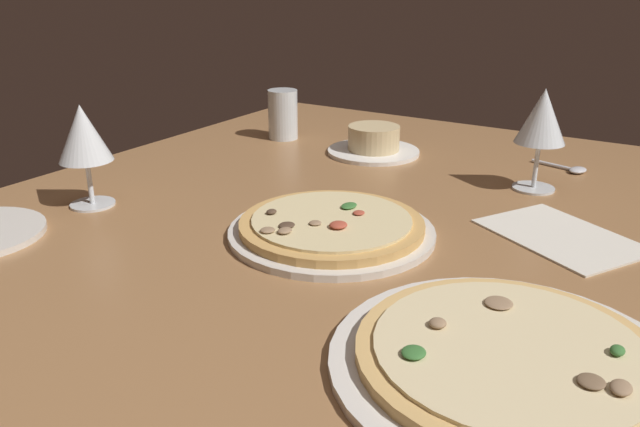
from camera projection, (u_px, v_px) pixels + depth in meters
dining_table at (311, 243)px, 91.41cm from camera, size 150.00×110.00×4.00cm
pizza_main at (330, 229)px, 88.10cm from camera, size 29.03×29.03×3.37cm
pizza_side at (509, 359)px, 58.89cm from camera, size 33.80×33.80×3.38cm
ramekin_on_saucer at (374, 143)px, 127.09cm from camera, size 18.50×18.50×5.69cm
wine_glass_far at (83, 136)px, 96.05cm from camera, size 8.20×8.20×16.08cm
wine_glass_near at (542, 119)px, 103.03cm from camera, size 8.21×8.21×17.08cm
water_glass at (283, 117)px, 137.60cm from camera, size 6.41×6.41×10.62cm
paper_menu at (561, 236)px, 88.28cm from camera, size 22.94×25.25×0.30cm
spoon at (571, 169)px, 116.74cm from camera, size 5.01×10.79×1.00cm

